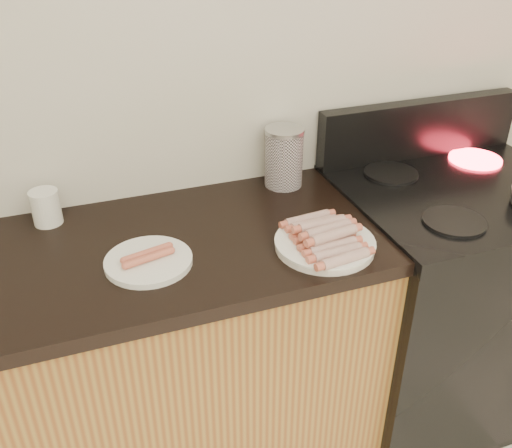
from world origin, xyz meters
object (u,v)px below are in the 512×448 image
object	(u,v)px
main_plate	(325,245)
stove	(442,301)
canister	(284,157)
mug	(46,207)
side_plate	(149,261)

from	to	relation	value
main_plate	stove	bearing A→B (deg)	14.57
canister	mug	distance (m)	0.73
main_plate	side_plate	size ratio (longest dim) A/B	1.18
main_plate	canister	xyz separation A→B (m)	(0.04, 0.39, 0.09)
side_plate	canister	xyz separation A→B (m)	(0.50, 0.31, 0.09)
stove	mug	distance (m)	1.38
side_plate	mug	xyz separation A→B (m)	(-0.23, 0.31, 0.04)
side_plate	mug	world-z (taller)	mug
stove	main_plate	size ratio (longest dim) A/B	3.40
main_plate	canister	world-z (taller)	canister
stove	canister	xyz separation A→B (m)	(-0.53, 0.24, 0.54)
side_plate	canister	world-z (taller)	canister
stove	side_plate	world-z (taller)	side_plate
main_plate	canister	bearing A→B (deg)	84.27
main_plate	side_plate	distance (m)	0.47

